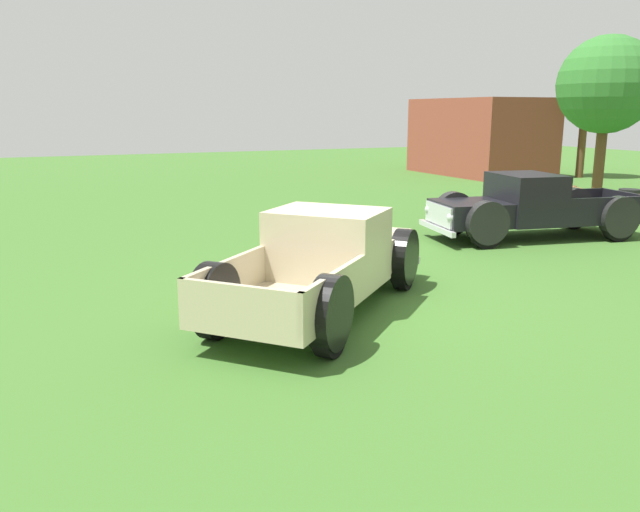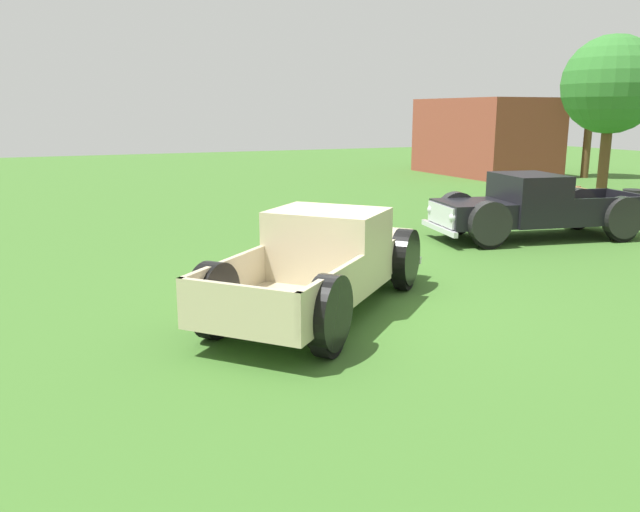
# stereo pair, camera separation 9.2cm
# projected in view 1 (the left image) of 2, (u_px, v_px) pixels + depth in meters

# --- Properties ---
(ground_plane) EXTENTS (80.00, 80.00, 0.00)m
(ground_plane) POSITION_uv_depth(u_px,v_px,m) (351.00, 305.00, 10.46)
(ground_plane) COLOR #3D6B28
(pickup_truck_foreground) EXTENTS (4.84, 5.05, 1.58)m
(pickup_truck_foreground) POSITION_uv_depth(u_px,v_px,m) (329.00, 260.00, 10.30)
(pickup_truck_foreground) COLOR #C6B793
(pickup_truck_foreground) RESTS_ON ground_plane
(pickup_truck_behind_left) EXTENTS (2.88, 5.53, 1.61)m
(pickup_truck_behind_left) POSITION_uv_depth(u_px,v_px,m) (522.00, 208.00, 15.75)
(pickup_truck_behind_left) COLOR black
(pickup_truck_behind_left) RESTS_ON ground_plane
(picnic_table) EXTENTS (2.18, 1.97, 0.78)m
(picnic_table) POSITION_uv_depth(u_px,v_px,m) (567.00, 197.00, 19.85)
(picnic_table) COLOR olive
(picnic_table) RESTS_ON ground_plane
(trash_can) EXTENTS (0.59, 0.59, 0.95)m
(trash_can) POSITION_uv_depth(u_px,v_px,m) (628.00, 206.00, 18.14)
(trash_can) COLOR orange
(trash_can) RESTS_ON ground_plane
(oak_tree_west) EXTENTS (2.81, 2.81, 5.72)m
(oak_tree_west) POSITION_uv_depth(u_px,v_px,m) (587.00, 86.00, 29.64)
(oak_tree_west) COLOR brown
(oak_tree_west) RESTS_ON ground_plane
(oak_tree_center) EXTENTS (3.31, 3.31, 5.65)m
(oak_tree_center) POSITION_uv_depth(u_px,v_px,m) (607.00, 85.00, 21.74)
(oak_tree_center) COLOR brown
(oak_tree_center) RESTS_ON ground_plane
(brick_pavilion) EXTENTS (6.77, 4.22, 3.72)m
(brick_pavilion) POSITION_uv_depth(u_px,v_px,m) (480.00, 137.00, 31.84)
(brick_pavilion) COLOR brown
(brick_pavilion) RESTS_ON ground_plane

